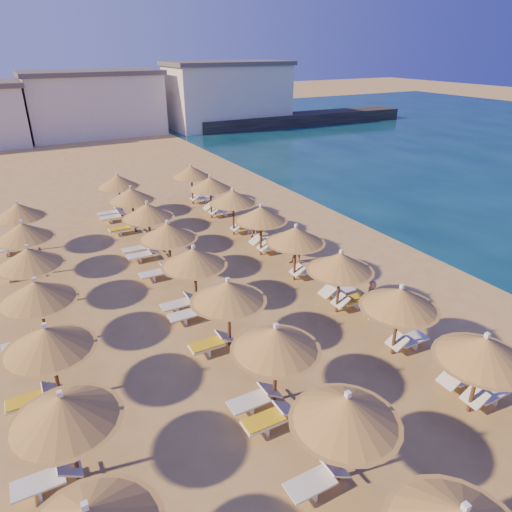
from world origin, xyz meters
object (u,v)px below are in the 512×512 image
beachgoer_c (254,224)px  beachgoer_a (370,300)px  parasol_row_east (317,249)px  beachgoer_b (297,248)px  parasol_row_west (210,274)px  jetty (302,119)px

beachgoer_c → beachgoer_a: (0.04, -9.63, -0.01)m
parasol_row_east → beachgoer_a: bearing=-71.6°
parasol_row_east → beachgoer_b: parasol_row_east is taller
parasol_row_east → parasol_row_west: same height
parasol_row_east → beachgoer_a: (0.85, -2.57, -1.40)m
parasol_row_east → beachgoer_c: (0.81, 7.06, -1.39)m
jetty → beachgoer_a: 48.85m
jetty → parasol_row_west: 49.98m
parasol_row_east → beachgoer_c: size_ratio=19.04×
parasol_row_west → beachgoer_b: bearing=26.7°
parasol_row_east → parasol_row_west: bearing=180.0°
jetty → parasol_row_east: (-25.84, -39.41, 1.47)m
beachgoer_b → beachgoer_a: 5.53m
jetty → beachgoer_a: beachgoer_a is taller
jetty → parasol_row_east: bearing=-120.4°
parasol_row_west → beachgoer_a: parasol_row_west is taller
beachgoer_c → beachgoer_a: beachgoer_c is taller
beachgoer_b → parasol_row_west: bearing=-102.8°
parasol_row_east → beachgoer_c: parasol_row_east is taller
jetty → parasol_row_west: size_ratio=0.96×
parasol_row_west → beachgoer_b: (5.88, 2.96, -1.36)m
jetty → beachgoer_a: size_ratio=18.36×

